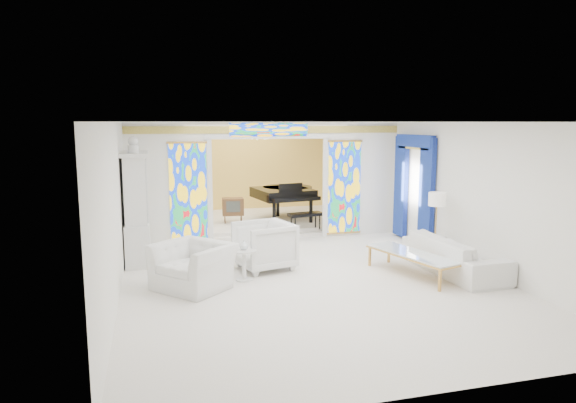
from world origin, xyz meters
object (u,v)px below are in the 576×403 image
object	(u,v)px
sofa	(454,255)
coffee_table	(412,255)
tv_console	(233,207)
armchair_right	(264,246)
grand_piano	(286,193)
armchair_left	(193,266)
china_cabinet	(137,209)

from	to	relation	value
sofa	coffee_table	world-z (taller)	sofa
tv_console	coffee_table	bearing A→B (deg)	-57.57
armchair_right	coffee_table	size ratio (longest dim) A/B	0.50
grand_piano	sofa	bearing A→B (deg)	-78.73
armchair_right	coffee_table	xyz separation A→B (m)	(2.72, -1.22, -0.07)
grand_piano	tv_console	xyz separation A→B (m)	(-1.59, -0.13, -0.31)
sofa	coffee_table	xyz separation A→B (m)	(-0.94, 0.00, 0.06)
armchair_right	sofa	size ratio (longest dim) A/B	0.44
armchair_right	sofa	xyz separation A→B (m)	(3.65, -1.22, -0.13)
armchair_right	tv_console	bearing A→B (deg)	166.13
armchair_left	tv_console	bearing A→B (deg)	121.37
china_cabinet	coffee_table	world-z (taller)	china_cabinet
coffee_table	china_cabinet	bearing A→B (deg)	154.64
armchair_right	coffee_table	distance (m)	2.98
grand_piano	coffee_table	bearing A→B (deg)	-87.62
armchair_right	grand_piano	distance (m)	4.68
china_cabinet	grand_piano	xyz separation A→B (m)	(4.12, 3.11, -0.22)
armchair_right	tv_console	size ratio (longest dim) A/B	1.56
coffee_table	armchair_left	bearing A→B (deg)	175.58
sofa	coffee_table	bearing A→B (deg)	88.27
china_cabinet	coffee_table	size ratio (longest dim) A/B	1.25
china_cabinet	tv_console	bearing A→B (deg)	49.56
grand_piano	tv_console	bearing A→B (deg)	175.99
armchair_right	tv_console	xyz separation A→B (m)	(0.02, 4.24, 0.14)
armchair_left	grand_piano	size ratio (longest dim) A/B	0.42
armchair_left	sofa	distance (m)	5.18
china_cabinet	armchair_left	size ratio (longest dim) A/B	2.13
armchair_left	tv_console	distance (m)	5.36
armchair_left	coffee_table	bearing A→B (deg)	43.61
armchair_left	coffee_table	xyz separation A→B (m)	(4.23, -0.33, 0.01)
armchair_left	tv_console	xyz separation A→B (m)	(1.53, 5.13, 0.22)
sofa	grand_piano	size ratio (longest dim) A/B	0.83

